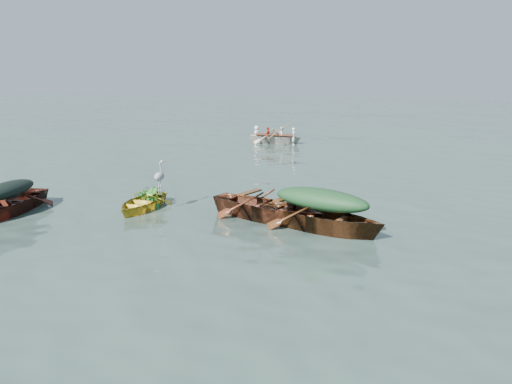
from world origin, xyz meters
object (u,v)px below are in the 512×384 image
yellow_dinghy (142,209)px  open_wooden_boat (267,220)px  heron (160,181)px  rowed_boat (275,143)px  dark_covered_boat (10,213)px  green_tarp_boat (320,230)px

yellow_dinghy → open_wooden_boat: 3.61m
yellow_dinghy → heron: (0.54, 0.10, 0.82)m
rowed_boat → dark_covered_boat: bearing=170.6°
heron → open_wooden_boat: bearing=-1.9°
dark_covered_boat → green_tarp_boat: bearing=-1.4°
rowed_boat → heron: size_ratio=4.44×
heron → rowed_boat: bearing=90.8°
dark_covered_boat → yellow_dinghy: bearing=16.2°
green_tarp_boat → heron: bearing=101.6°
open_wooden_boat → heron: bearing=109.3°
green_tarp_boat → rowed_boat: green_tarp_boat is taller
rowed_boat → heron: 14.11m
yellow_dinghy → green_tarp_boat: green_tarp_boat is taller
dark_covered_boat → heron: size_ratio=4.17×
open_wooden_boat → yellow_dinghy: bearing=110.4°
yellow_dinghy → dark_covered_boat: (-3.09, -1.65, 0.00)m
yellow_dinghy → dark_covered_boat: bearing=-156.8°
yellow_dinghy → open_wooden_boat: (3.60, 0.26, 0.00)m
open_wooden_boat → heron: 3.17m
open_wooden_boat → rowed_boat: open_wooden_boat is taller
yellow_dinghy → dark_covered_boat: dark_covered_boat is taller
green_tarp_boat → open_wooden_boat: bearing=90.0°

